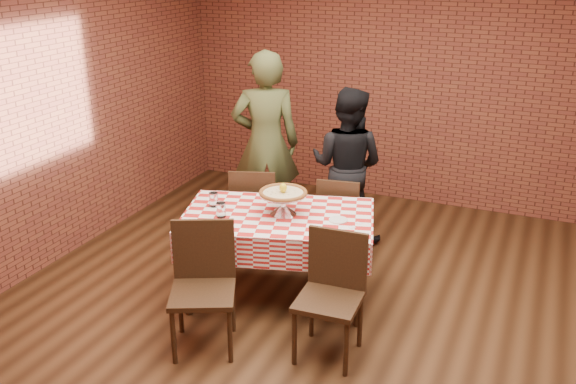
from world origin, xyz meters
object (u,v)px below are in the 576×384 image
object	(u,v)px
table	(278,256)
chair_far_right	(340,218)
water_glass_right	(214,200)
condiment_caddy	(289,193)
pizza	(283,193)
diner_black	(347,166)
chair_near_left	(203,291)
chair_near_right	(329,300)
pizza_stand	(283,204)
diner_olive	(266,144)
chair_far_left	(255,210)
water_glass_left	(221,210)

from	to	relation	value
table	chair_far_right	size ratio (longest dim) A/B	1.77
water_glass_right	table	bearing A→B (deg)	5.12
condiment_caddy	pizza	bearing A→B (deg)	-97.14
pizza	water_glass_right	distance (m)	0.62
pizza	diner_black	bearing A→B (deg)	84.86
diner_black	water_glass_right	bearing A→B (deg)	66.06
chair_near_left	chair_near_right	world-z (taller)	chair_near_left
water_glass_right	chair_far_right	world-z (taller)	water_glass_right
pizza_stand	condiment_caddy	world-z (taller)	pizza_stand
water_glass_right	chair_far_right	xyz separation A→B (m)	(0.83, 0.89, -0.39)
diner_olive	chair_far_right	bearing A→B (deg)	132.21
chair_near_left	chair_far_left	size ratio (longest dim) A/B	1.04
condiment_caddy	chair_near_right	bearing A→B (deg)	-73.85
diner_olive	condiment_caddy	bearing A→B (deg)	99.86
water_glass_left	chair_far_left	size ratio (longest dim) A/B	0.13
chair_far_right	water_glass_left	bearing A→B (deg)	49.19
pizza	pizza_stand	bearing A→B (deg)	0.00
pizza_stand	diner_olive	world-z (taller)	diner_olive
chair_far_left	diner_olive	bearing A→B (deg)	-94.69
pizza	chair_far_right	distance (m)	0.98
chair_near_right	chair_far_right	xyz separation A→B (m)	(-0.42, 1.47, -0.03)
pizza_stand	chair_near_right	bearing A→B (deg)	-46.12
water_glass_right	chair_far_right	size ratio (longest dim) A/B	0.14
table	pizza_stand	world-z (taller)	pizza_stand
chair_far_left	water_glass_left	bearing A→B (deg)	79.55
pizza_stand	chair_near_left	bearing A→B (deg)	-104.16
pizza	condiment_caddy	xyz separation A→B (m)	(-0.07, 0.29, -0.11)
table	water_glass_left	distance (m)	0.64
chair_near_left	diner_olive	xyz separation A→B (m)	(-0.48, 2.12, 0.47)
chair_far_right	diner_black	world-z (taller)	diner_black
chair_near_right	chair_far_left	world-z (taller)	chair_near_right
chair_near_right	diner_black	world-z (taller)	diner_black
water_glass_left	chair_far_right	world-z (taller)	water_glass_left
chair_far_left	pizza	bearing A→B (deg)	113.02
pizza	diner_black	size ratio (longest dim) A/B	0.25
water_glass_left	diner_olive	xyz separation A→B (m)	(-0.28, 1.45, 0.13)
pizza	chair_near_left	bearing A→B (deg)	-104.16
water_glass_left	diner_olive	size ratio (longest dim) A/B	0.06
pizza	chair_far_left	xyz separation A→B (m)	(-0.57, 0.63, -0.49)
condiment_caddy	diner_olive	bearing A→B (deg)	104.90
table	chair_far_right	bearing A→B (deg)	72.76
pizza_stand	chair_far_right	distance (m)	0.93
table	chair_near_right	size ratio (longest dim) A/B	1.66
table	water_glass_right	size ratio (longest dim) A/B	12.70
condiment_caddy	table	bearing A→B (deg)	-104.19
water_glass_left	diner_black	bearing A→B (deg)	70.49
condiment_caddy	chair_far_left	distance (m)	0.71
water_glass_right	pizza_stand	bearing A→B (deg)	7.85
diner_black	chair_near_right	bearing A→B (deg)	108.32
pizza	water_glass_right	bearing A→B (deg)	-172.15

